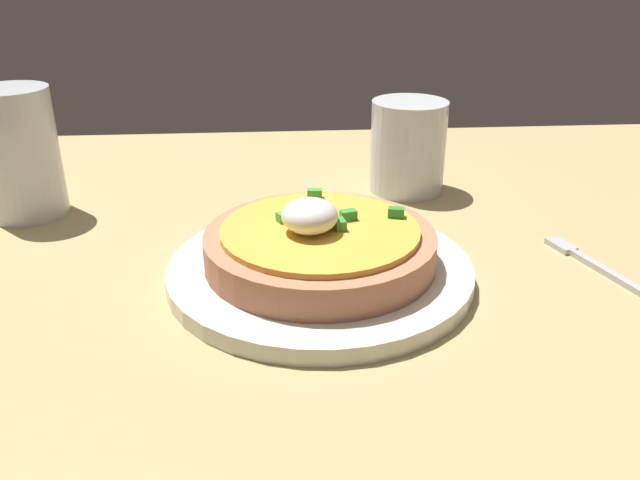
{
  "coord_description": "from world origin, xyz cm",
  "views": [
    {
      "loc": [
        -4.98,
        -56.05,
        27.31
      ],
      "look_at": [
        -1.5,
        -9.99,
        5.77
      ],
      "focal_mm": 36.13,
      "sensor_mm": 36.0,
      "label": 1
    }
  ],
  "objects_px": {
    "cup_near": "(21,159)",
    "cup_far": "(408,151)",
    "pizza": "(320,244)",
    "plate": "(320,270)",
    "fork": "(585,260)"
  },
  "relations": [
    {
      "from": "pizza",
      "to": "cup_near",
      "type": "height_order",
      "value": "cup_near"
    },
    {
      "from": "plate",
      "to": "cup_near",
      "type": "bearing_deg",
      "value": 150.51
    },
    {
      "from": "cup_near",
      "to": "cup_far",
      "type": "distance_m",
      "value": 0.39
    },
    {
      "from": "plate",
      "to": "pizza",
      "type": "relative_size",
      "value": 1.33
    },
    {
      "from": "cup_near",
      "to": "cup_far",
      "type": "height_order",
      "value": "cup_near"
    },
    {
      "from": "pizza",
      "to": "cup_near",
      "type": "distance_m",
      "value": 0.32
    },
    {
      "from": "cup_far",
      "to": "plate",
      "type": "bearing_deg",
      "value": -118.93
    },
    {
      "from": "cup_near",
      "to": "fork",
      "type": "relative_size",
      "value": 1.17
    },
    {
      "from": "pizza",
      "to": "fork",
      "type": "bearing_deg",
      "value": 2.71
    },
    {
      "from": "plate",
      "to": "pizza",
      "type": "height_order",
      "value": "pizza"
    },
    {
      "from": "pizza",
      "to": "cup_near",
      "type": "bearing_deg",
      "value": 150.44
    },
    {
      "from": "plate",
      "to": "pizza",
      "type": "distance_m",
      "value": 0.02
    },
    {
      "from": "cup_far",
      "to": "fork",
      "type": "relative_size",
      "value": 0.91
    },
    {
      "from": "pizza",
      "to": "plate",
      "type": "bearing_deg",
      "value": 33.25
    },
    {
      "from": "fork",
      "to": "cup_near",
      "type": "bearing_deg",
      "value": 56.62
    }
  ]
}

